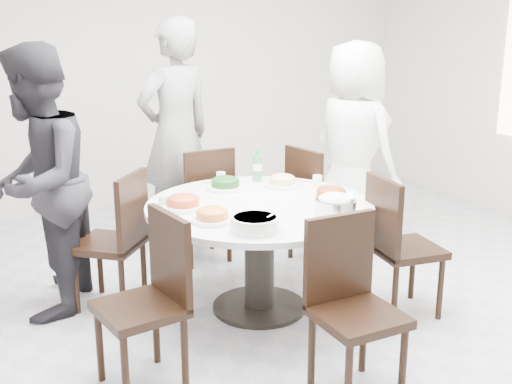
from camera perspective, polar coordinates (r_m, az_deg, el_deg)
name	(u,v)px	position (r m, az deg, el deg)	size (l,w,h in m)	color
floor	(295,309)	(4.48, 3.51, -10.34)	(6.00, 6.00, 0.01)	#AFAFB4
wall_back	(149,70)	(6.81, -9.45, 10.68)	(6.00, 0.01, 2.80)	silver
dining_table	(259,257)	(4.33, 0.30, -5.83)	(1.50, 1.50, 0.75)	white
chair_ne	(321,204)	(5.20, 5.78, -1.07)	(0.42, 0.42, 0.95)	black
chair_n	(201,203)	(5.21, -4.93, -1.00)	(0.42, 0.42, 0.95)	black
chair_nw	(108,241)	(4.46, -12.99, -4.23)	(0.42, 0.42, 0.95)	black
chair_sw	(139,305)	(3.49, -10.33, -9.82)	(0.42, 0.42, 0.95)	black
chair_s	(358,312)	(3.40, 9.09, -10.51)	(0.42, 0.42, 0.95)	black
chair_se	(406,246)	(4.37, 13.22, -4.68)	(0.42, 0.42, 0.95)	black
diner_right	(353,147)	(5.45, 8.65, 3.98)	(0.86, 0.56, 1.75)	white
diner_middle	(176,135)	(5.46, -7.16, 5.04)	(0.71, 0.46, 1.94)	black
diner_left	(39,183)	(4.39, -18.77, 0.76)	(0.87, 0.68, 1.79)	black
dish_greens	(225,185)	(4.56, -2.73, 0.64)	(0.26, 0.26, 0.07)	white
dish_pale	(282,182)	(4.63, 2.33, 0.86)	(0.24, 0.24, 0.07)	white
dish_orange	(183,203)	(4.13, -6.47, -1.00)	(0.27, 0.27, 0.07)	white
dish_redbrown	(331,195)	(4.33, 6.68, -0.28)	(0.26, 0.26, 0.06)	white
dish_tofu	(212,217)	(3.85, -3.90, -2.22)	(0.25, 0.25, 0.06)	white
rice_bowl	(335,208)	(3.97, 7.08, -1.41)	(0.26, 0.26, 0.11)	silver
soup_bowl	(255,224)	(3.68, -0.10, -2.85)	(0.28, 0.28, 0.09)	white
beverage_bottle	(257,165)	(4.77, 0.12, 2.46)	(0.07, 0.07, 0.25)	#327D47
tea_cups	(223,179)	(4.71, -2.92, 1.20)	(0.07, 0.07, 0.08)	white
chopsticks	(222,180)	(4.82, -3.05, 1.11)	(0.24, 0.04, 0.01)	tan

